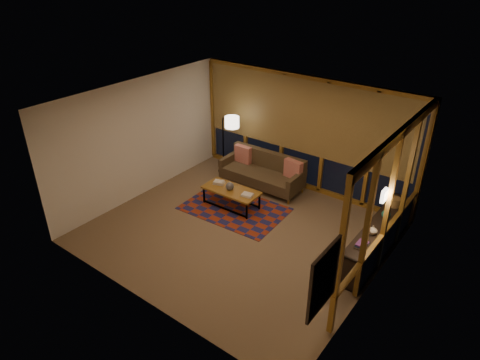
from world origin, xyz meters
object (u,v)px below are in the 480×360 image
Objects in this scene: coffee_table at (231,198)px; sofa at (262,172)px; floor_lamp at (223,143)px; bookshelf at (378,238)px.

sofa is at bearing 87.17° from coffee_table.
floor_lamp is (-1.23, 1.24, 0.58)m from coffee_table.
sofa is at bearing 165.63° from bookshelf.
coffee_table is 3.23m from bookshelf.
bookshelf is at bearing 2.25° from floor_lamp.
bookshelf is at bearing -15.66° from sofa.
bookshelf is (3.21, 0.33, 0.11)m from coffee_table.
sofa reaches higher than coffee_table.
floor_lamp is (-1.26, 0.10, 0.39)m from sofa.
sofa is 0.77× the size of bookshelf.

